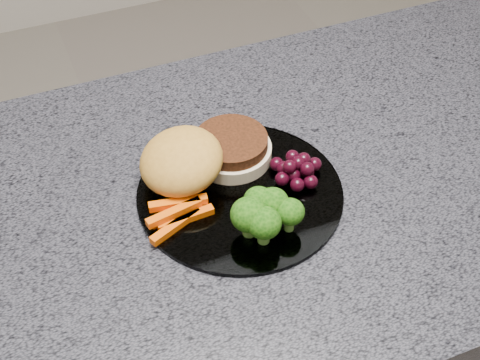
% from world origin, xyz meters
% --- Properties ---
extents(countertop, '(1.20, 0.60, 0.04)m').
position_xyz_m(countertop, '(0.00, 0.00, 0.88)').
color(countertop, '#44434C').
rests_on(countertop, island_cabinet).
extents(plate, '(0.26, 0.26, 0.01)m').
position_xyz_m(plate, '(0.02, -0.01, 0.90)').
color(plate, white).
rests_on(plate, countertop).
extents(burger, '(0.21, 0.15, 0.06)m').
position_xyz_m(burger, '(-0.02, 0.04, 0.93)').
color(burger, beige).
rests_on(burger, plate).
extents(carrot_sticks, '(0.09, 0.06, 0.02)m').
position_xyz_m(carrot_sticks, '(-0.07, -0.02, 0.91)').
color(carrot_sticks, '#E65203').
rests_on(carrot_sticks, plate).
extents(broccoli, '(0.09, 0.07, 0.05)m').
position_xyz_m(broccoli, '(0.02, -0.07, 0.94)').
color(broccoli, '#558931').
rests_on(broccoli, plate).
extents(grape_bunch, '(0.07, 0.06, 0.03)m').
position_xyz_m(grape_bunch, '(0.09, -0.01, 0.92)').
color(grape_bunch, black).
rests_on(grape_bunch, plate).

